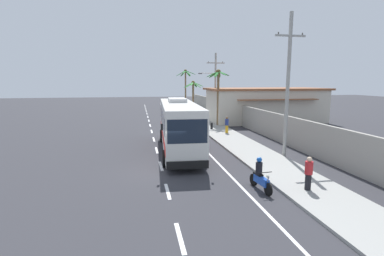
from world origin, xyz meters
The scene contains 15 objects.
ground_plane centered at (0.00, 0.00, 0.00)m, with size 160.00×160.00×0.00m, color #303035.
sidewalk_kerb centered at (6.80, 10.00, 0.07)m, with size 3.20×90.00×0.14m, color #999993.
lane_markings centered at (2.35, 14.39, 0.00)m, with size 3.80×71.00×0.01m.
boundary_wall centered at (10.60, 14.00, 1.20)m, with size 0.24×60.00×2.40m, color #9E998E.
coach_bus_foreground centered at (1.65, 4.57, 2.01)m, with size 3.30×11.64×3.86m.
motorcycle_beside_bus centered at (3.41, 13.43, 0.66)m, with size 0.56×1.96×1.64m.
motorcycle_trailing centered at (4.39, -3.99, 0.65)m, with size 0.56×1.96×1.60m.
pedestrian_near_kerb centered at (7.19, 10.32, 0.98)m, with size 0.36×0.36×1.60m.
pedestrian_midwalk centered at (6.46, -4.70, 0.97)m, with size 0.36×0.36×1.59m.
utility_pole_nearest centered at (8.55, 1.44, 4.97)m, with size 2.11×0.24×9.58m.
utility_pole_mid centered at (8.64, 20.48, 4.68)m, with size 3.47×0.24×8.77m.
palm_nearest centered at (7.69, 15.46, 4.67)m, with size 2.81×2.70×6.50m.
palm_second centered at (7.85, 31.59, 3.74)m, with size 3.39×3.52×5.23m.
palm_third centered at (7.85, 39.43, 5.31)m, with size 3.88×3.78×7.42m.
roadside_building centered at (14.78, 18.23, 2.17)m, with size 14.97×7.38×4.30m.
Camera 1 is at (-1.22, -16.31, 5.19)m, focal length 26.79 mm.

